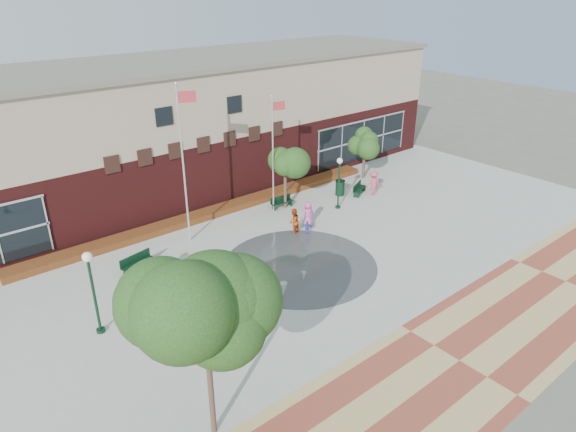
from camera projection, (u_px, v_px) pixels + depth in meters
ground at (339, 288)px, 25.82m from camera, size 120.00×120.00×0.00m
plaza_concrete at (288, 258)px, 28.61m from camera, size 46.00×18.00×0.01m
paver_band at (459, 361)px, 20.92m from camera, size 46.00×6.00×0.01m
splash_pad at (300, 265)px, 27.91m from camera, size 8.40×8.40×0.01m
library_building at (166, 128)px, 36.10m from camera, size 44.40×10.40×9.20m
flower_bed at (215, 214)px, 33.93m from camera, size 26.00×1.20×0.40m
flagpole_left at (184, 157)px, 28.42m from camera, size 1.04×0.44×9.31m
flagpole_right at (273, 149)px, 32.76m from camera, size 0.93×0.29×7.73m
lamp_left at (92, 284)px, 21.59m from camera, size 0.42×0.42×4.00m
lamp_right at (339, 177)px, 33.94m from camera, size 0.38×0.38×3.58m
bench_left at (138, 266)px, 27.22m from camera, size 1.96×0.91×0.95m
bench_mid at (282, 204)px, 34.82m from camera, size 1.65×0.59×0.81m
bench_right at (359, 191)px, 37.00m from camera, size 1.72×1.12×0.85m
trash_can at (340, 188)px, 36.73m from camera, size 0.69×0.69×1.14m
tree_big_left at (204, 308)px, 15.49m from camera, size 4.49×4.49×7.17m
tree_mid at (285, 157)px, 33.47m from camera, size 2.93×2.93×4.94m
tree_small_right at (365, 140)px, 38.85m from camera, size 2.44×2.44×4.18m
water_jet_a at (284, 296)px, 25.21m from camera, size 0.37×0.37×0.71m
water_jet_b at (304, 281)px, 26.46m from camera, size 0.23×0.23×0.51m
child_splash at (250, 272)px, 26.04m from camera, size 0.53×0.44×1.25m
adult_red at (294, 221)px, 31.04m from camera, size 0.94×0.82×1.66m
adult_pink at (308, 214)px, 31.96m from camera, size 0.87×0.62×1.67m
child_blue at (307, 228)px, 31.06m from camera, size 0.59×0.47×0.93m
person_bench at (373, 183)px, 36.63m from camera, size 1.29×0.92×1.81m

